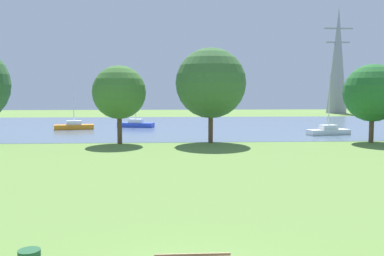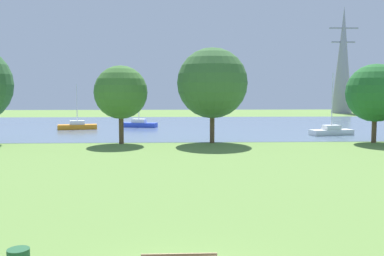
{
  "view_description": "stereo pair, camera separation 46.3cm",
  "coord_description": "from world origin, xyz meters",
  "px_view_note": "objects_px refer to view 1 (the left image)",
  "views": [
    {
      "loc": [
        -0.58,
        -9.58,
        4.8
      ],
      "look_at": [
        1.18,
        20.63,
        2.19
      ],
      "focal_mm": 39.74,
      "sensor_mm": 36.0,
      "label": 1
    },
    {
      "loc": [
        -0.11,
        -9.6,
        4.8
      ],
      "look_at": [
        1.18,
        20.63,
        2.19
      ],
      "focal_mm": 39.74,
      "sensor_mm": 36.0,
      "label": 2
    }
  ],
  "objects_px": {
    "tree_mid_shore": "(119,92)",
    "tree_west_near": "(211,83)",
    "sailboat_orange": "(74,126)",
    "tree_east_far": "(373,93)",
    "electricity_pylon": "(338,60)",
    "sailboat_white": "(328,131)",
    "sailboat_blue": "(136,124)"
  },
  "relations": [
    {
      "from": "sailboat_white",
      "to": "tree_east_far",
      "type": "distance_m",
      "value": 8.1
    },
    {
      "from": "tree_west_near",
      "to": "electricity_pylon",
      "type": "height_order",
      "value": "electricity_pylon"
    },
    {
      "from": "sailboat_orange",
      "to": "tree_west_near",
      "type": "distance_m",
      "value": 22.25
    },
    {
      "from": "sailboat_white",
      "to": "tree_east_far",
      "type": "xyz_separation_m",
      "value": [
        1.51,
        -6.76,
        4.19
      ]
    },
    {
      "from": "tree_west_near",
      "to": "electricity_pylon",
      "type": "bearing_deg",
      "value": 57.74
    },
    {
      "from": "tree_mid_shore",
      "to": "electricity_pylon",
      "type": "distance_m",
      "value": 68.22
    },
    {
      "from": "sailboat_white",
      "to": "sailboat_blue",
      "type": "distance_m",
      "value": 24.74
    },
    {
      "from": "tree_east_far",
      "to": "tree_west_near",
      "type": "bearing_deg",
      "value": 178.14
    },
    {
      "from": "tree_mid_shore",
      "to": "electricity_pylon",
      "type": "xyz_separation_m",
      "value": [
        41.99,
        53.32,
        6.92
      ]
    },
    {
      "from": "sailboat_orange",
      "to": "tree_east_far",
      "type": "bearing_deg",
      "value": -26.24
    },
    {
      "from": "sailboat_orange",
      "to": "tree_mid_shore",
      "type": "bearing_deg",
      "value": -63.73
    },
    {
      "from": "tree_west_near",
      "to": "electricity_pylon",
      "type": "relative_size",
      "value": 0.38
    },
    {
      "from": "electricity_pylon",
      "to": "tree_mid_shore",
      "type": "bearing_deg",
      "value": -128.22
    },
    {
      "from": "sailboat_white",
      "to": "sailboat_blue",
      "type": "relative_size",
      "value": 1.04
    },
    {
      "from": "tree_west_near",
      "to": "tree_mid_shore",
      "type": "bearing_deg",
      "value": -178.95
    },
    {
      "from": "sailboat_orange",
      "to": "sailboat_white",
      "type": "relative_size",
      "value": 0.84
    },
    {
      "from": "tree_mid_shore",
      "to": "tree_west_near",
      "type": "relative_size",
      "value": 0.81
    },
    {
      "from": "tree_west_near",
      "to": "sailboat_white",
      "type": "bearing_deg",
      "value": 24.59
    },
    {
      "from": "electricity_pylon",
      "to": "sailboat_white",
      "type": "bearing_deg",
      "value": -112.96
    },
    {
      "from": "sailboat_blue",
      "to": "tree_mid_shore",
      "type": "distance_m",
      "value": 18.33
    },
    {
      "from": "sailboat_orange",
      "to": "tree_east_far",
      "type": "distance_m",
      "value": 34.84
    },
    {
      "from": "sailboat_orange",
      "to": "tree_east_far",
      "type": "relative_size",
      "value": 0.77
    },
    {
      "from": "electricity_pylon",
      "to": "sailboat_blue",
      "type": "bearing_deg",
      "value": -139.68
    },
    {
      "from": "sailboat_white",
      "to": "sailboat_orange",
      "type": "bearing_deg",
      "value": 163.88
    },
    {
      "from": "sailboat_white",
      "to": "tree_west_near",
      "type": "distance_m",
      "value": 15.91
    },
    {
      "from": "sailboat_white",
      "to": "tree_mid_shore",
      "type": "distance_m",
      "value": 23.43
    },
    {
      "from": "sailboat_blue",
      "to": "electricity_pylon",
      "type": "bearing_deg",
      "value": 40.32
    },
    {
      "from": "sailboat_orange",
      "to": "tree_east_far",
      "type": "xyz_separation_m",
      "value": [
        31.02,
        -15.29,
        4.2
      ]
    },
    {
      "from": "sailboat_orange",
      "to": "tree_west_near",
      "type": "xyz_separation_m",
      "value": [
        15.81,
        -14.79,
        5.12
      ]
    },
    {
      "from": "sailboat_white",
      "to": "electricity_pylon",
      "type": "xyz_separation_m",
      "value": [
        19.86,
        46.9,
        11.16
      ]
    },
    {
      "from": "sailboat_white",
      "to": "tree_west_near",
      "type": "relative_size",
      "value": 0.76
    },
    {
      "from": "sailboat_orange",
      "to": "sailboat_blue",
      "type": "height_order",
      "value": "sailboat_blue"
    }
  ]
}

